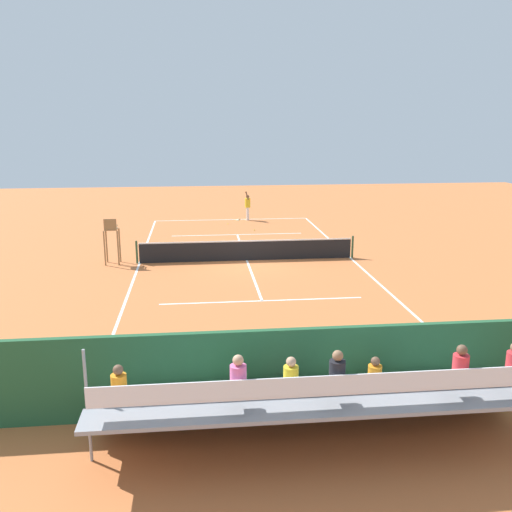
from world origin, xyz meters
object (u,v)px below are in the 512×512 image
at_px(bleacher_stand, 316,401).
at_px(courtside_bench, 369,370).
at_px(tennis_net, 247,250).
at_px(tennis_player, 248,205).
at_px(tennis_racket, 238,220).
at_px(tennis_ball_near, 254,230).
at_px(umpire_chair, 111,236).
at_px(equipment_bag, 303,390).
at_px(tennis_ball_far, 228,224).

relative_size(bleacher_stand, courtside_bench, 5.03).
distance_m(tennis_net, courtside_bench, 13.39).
bearing_deg(tennis_player, tennis_net, 84.41).
bearing_deg(tennis_racket, tennis_net, 87.93).
bearing_deg(tennis_ball_near, tennis_net, 81.17).
bearing_deg(umpire_chair, equipment_bag, 115.18).
bearing_deg(courtside_bench, tennis_ball_far, -84.68).
bearing_deg(umpire_chair, bleacher_stand, 111.91).
height_order(tennis_net, tennis_player, tennis_player).
relative_size(umpire_chair, tennis_racket, 3.76).
distance_m(tennis_racket, tennis_ball_far, 1.55).
height_order(courtside_bench, tennis_ball_near, courtside_bench).
bearing_deg(tennis_racket, tennis_player, 177.99).
distance_m(courtside_bench, equipment_bag, 1.70).
distance_m(courtside_bench, tennis_ball_near, 20.49).
distance_m(tennis_racket, tennis_ball_near, 3.58).
bearing_deg(tennis_racket, tennis_ball_far, 61.87).
bearing_deg(equipment_bag, tennis_player, -92.23).
bearing_deg(tennis_ball_far, bleacher_stand, 90.78).
xyz_separation_m(equipment_bag, tennis_racket, (-0.28, -24.10, -0.16)).
relative_size(courtside_bench, tennis_ball_far, 27.27).
height_order(bleacher_stand, tennis_ball_near, bleacher_stand).
height_order(tennis_net, equipment_bag, tennis_net).
xyz_separation_m(courtside_bench, tennis_player, (0.72, -23.95, 0.46)).
xyz_separation_m(tennis_net, tennis_player, (-1.05, -10.68, 0.51)).
bearing_deg(tennis_ball_far, tennis_racket, -118.13).
distance_m(umpire_chair, tennis_ball_near, 10.33).
distance_m(bleacher_stand, equipment_bag, 2.13).
xyz_separation_m(tennis_net, tennis_racket, (-0.39, -10.70, -0.49)).
xyz_separation_m(umpire_chair, tennis_racket, (-6.59, -10.69, -1.30)).
bearing_deg(umpire_chair, tennis_ball_near, -135.54).
xyz_separation_m(tennis_racket, tennis_ball_far, (0.73, 1.37, 0.02)).
bearing_deg(courtside_bench, tennis_net, -82.44).
bearing_deg(equipment_bag, tennis_net, -89.54).
xyz_separation_m(tennis_net, tennis_ball_near, (-1.12, -7.20, -0.47)).
height_order(tennis_player, tennis_ball_far, tennis_player).
relative_size(tennis_net, tennis_racket, 18.10).
bearing_deg(tennis_net, courtside_bench, 97.56).
bearing_deg(tennis_ball_far, tennis_ball_near, 124.36).
relative_size(bleacher_stand, tennis_ball_far, 137.27).
bearing_deg(tennis_net, umpire_chair, -0.14).
xyz_separation_m(tennis_net, courtside_bench, (-1.76, 13.27, 0.06)).
height_order(equipment_bag, tennis_ball_near, equipment_bag).
distance_m(bleacher_stand, tennis_player, 26.08).
relative_size(tennis_net, bleacher_stand, 1.14).
xyz_separation_m(umpire_chair, tennis_ball_far, (-5.86, -9.32, -1.28)).
distance_m(tennis_net, bleacher_stand, 15.38).
height_order(equipment_bag, tennis_ball_far, equipment_bag).
distance_m(courtside_bench, tennis_player, 23.97).
bearing_deg(equipment_bag, tennis_racket, -90.66).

